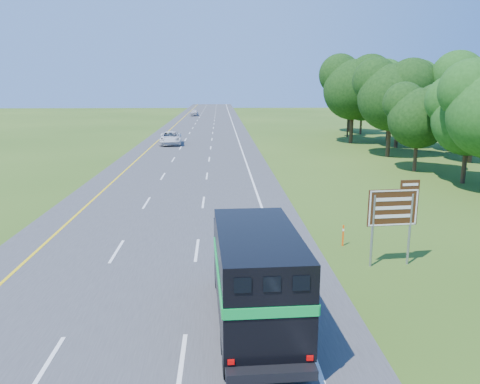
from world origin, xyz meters
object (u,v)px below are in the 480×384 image
Objects in this scene: far_car at (194,113)px; exit_sign at (394,211)px; horse_truck at (255,274)px; white_suv at (171,138)px.

exit_sign is at bearing -81.69° from far_car.
horse_truck reaches higher than white_suv.
horse_truck is at bearing -146.68° from exit_sign.
white_suv is (-7.31, 46.56, -0.94)m from horse_truck.
horse_truck is at bearing -85.40° from far_car.
horse_truck is 47.14m from white_suv.
exit_sign is (6.11, 4.93, 0.59)m from horse_truck.
exit_sign reaches higher than far_car.
horse_truck is 1.66× the size of far_car.
exit_sign reaches higher than white_suv.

